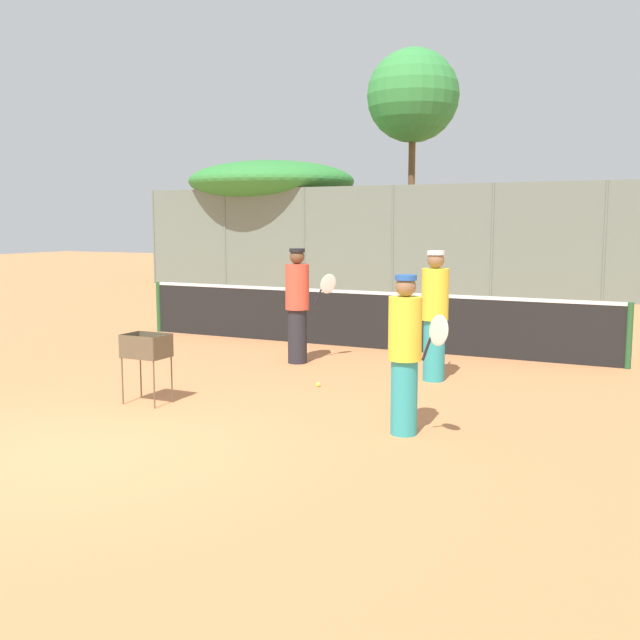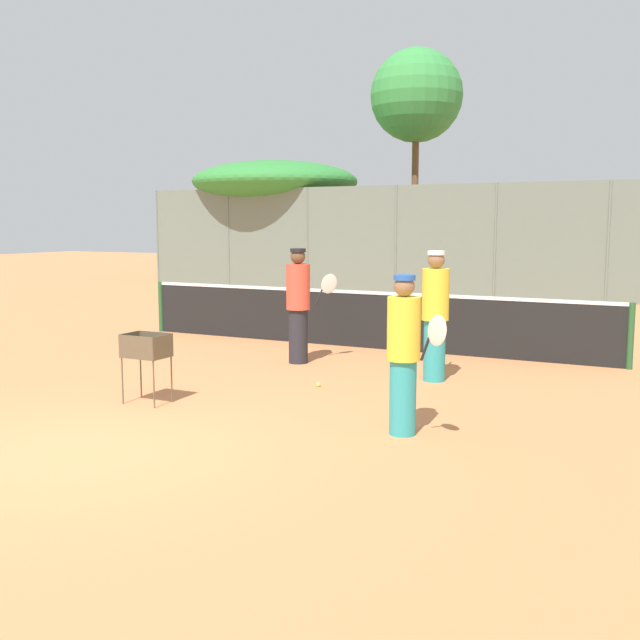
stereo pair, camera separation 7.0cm
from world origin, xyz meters
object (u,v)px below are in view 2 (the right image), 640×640
at_px(tennis_net, 361,318).
at_px(player_yellow_shirt, 435,314).
at_px(player_red_cap, 299,304).
at_px(parked_car, 424,268).
at_px(ball_cart, 146,351).
at_px(player_white_outfit, 404,353).

relative_size(tennis_net, player_yellow_shirt, 4.92).
height_order(player_red_cap, parked_car, player_red_cap).
bearing_deg(tennis_net, parked_car, 104.08).
bearing_deg(ball_cart, player_yellow_shirt, 46.14).
xyz_separation_m(tennis_net, ball_cart, (-0.73, -5.24, 0.12)).
bearing_deg(player_red_cap, player_yellow_shirt, -58.84).
xyz_separation_m(player_white_outfit, parked_car, (-6.19, 18.86, -0.26)).
distance_m(tennis_net, player_white_outfit, 5.82).
bearing_deg(player_white_outfit, player_yellow_shirt, 132.51).
relative_size(player_white_outfit, player_yellow_shirt, 0.92).
bearing_deg(tennis_net, player_yellow_shirt, -45.95).
bearing_deg(tennis_net, ball_cart, -97.92).
relative_size(player_red_cap, parked_car, 0.45).
bearing_deg(player_yellow_shirt, tennis_net, 33.34).
xyz_separation_m(player_white_outfit, ball_cart, (-3.47, -0.12, -0.24)).
distance_m(tennis_net, player_yellow_shirt, 3.14).
relative_size(player_white_outfit, player_red_cap, 0.93).
distance_m(player_yellow_shirt, parked_car, 16.94).
relative_size(player_red_cap, ball_cart, 2.10).
distance_m(tennis_net, ball_cart, 5.29).
height_order(tennis_net, player_white_outfit, player_white_outfit).
xyz_separation_m(ball_cart, parked_car, (-2.72, 18.99, -0.02)).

